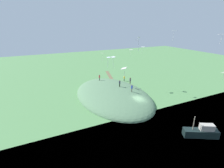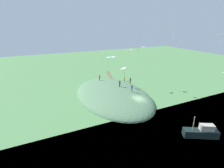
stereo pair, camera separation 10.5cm
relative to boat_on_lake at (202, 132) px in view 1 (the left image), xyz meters
name	(u,v)px [view 1 (the left image)]	position (x,y,z in m)	size (l,w,h in m)	color
ground_plane	(139,106)	(13.21, 2.81, -0.82)	(160.00, 160.00, 0.00)	#558A4F
grass_hill	(113,96)	(20.59, 5.83, -0.82)	(26.29, 16.81, 4.58)	#5A805B
dirt_path	(111,77)	(35.02, -0.34, -0.80)	(15.64, 1.12, 0.04)	brown
boat_on_lake	(202,132)	(0.00, 0.00, 0.00)	(3.81, 5.31, 3.60)	black
person_watching_kites	(120,83)	(20.47, 3.95, 2.47)	(0.47, 0.47, 1.69)	black
person_near_shore	(99,77)	(28.16, 6.30, 2.11)	(0.54, 0.54, 1.69)	black
person_with_child	(132,87)	(16.69, 2.75, 2.33)	(0.49, 0.49, 1.80)	#3A3832
person_on_hilltop	(130,80)	(23.70, -1.13, 1.51)	(0.43, 0.43, 1.84)	#3D372E
person_walking_path	(124,78)	(29.51, -2.53, 0.26)	(0.59, 0.59, 1.73)	#313324
kite_1	(103,54)	(24.27, 6.73, 9.25)	(1.12, 1.00, 2.16)	#F2E4D0
kite_3	(138,41)	(9.81, 6.39, 13.59)	(0.77, 0.88, 1.99)	white
kite_4	(124,68)	(6.76, 10.67, 10.03)	(1.32, 1.29, 1.20)	silver
kite_5	(175,31)	(13.04, -4.80, 14.77)	(1.24, 1.07, 2.10)	silver
kite_6	(131,50)	(22.99, -0.54, 9.87)	(0.87, 1.07, 1.64)	white
kite_8	(143,47)	(22.49, -3.86, 10.45)	(1.24, 1.15, 1.86)	silver
kite_9	(109,58)	(11.77, 10.88, 10.71)	(0.81, 0.58, 1.79)	white
kite_10	(139,38)	(20.51, -1.10, 13.09)	(0.58, 0.75, 1.42)	silver
kite_12	(113,58)	(16.29, 7.79, 9.77)	(1.07, 0.77, 2.29)	white
kite_13	(221,35)	(4.85, -7.45, 14.45)	(1.07, 1.11, 1.68)	white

